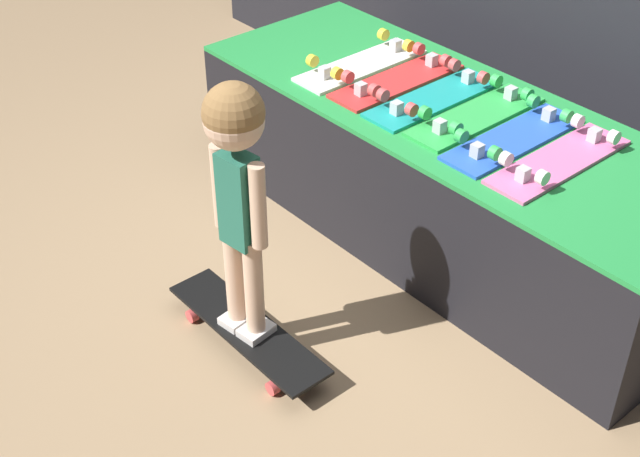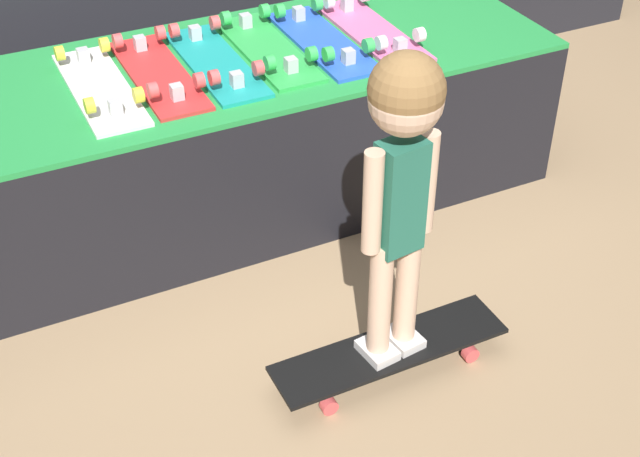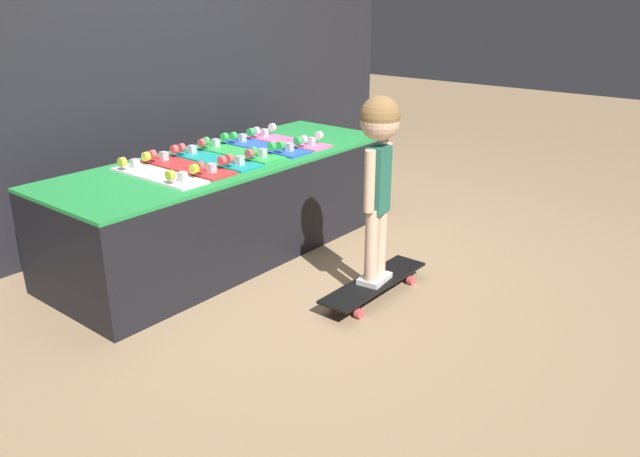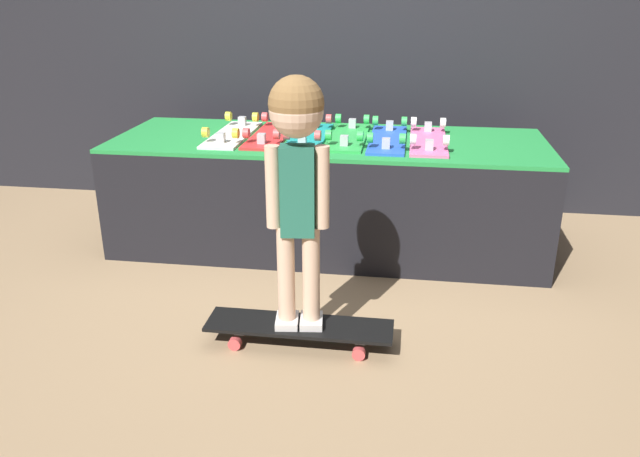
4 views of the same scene
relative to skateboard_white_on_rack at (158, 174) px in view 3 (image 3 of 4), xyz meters
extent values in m
plane|color=#9E7F5B|center=(0.53, -0.48, -0.62)|extent=(16.00, 16.00, 0.00)
cube|color=black|center=(0.53, 0.78, 0.62)|extent=(5.08, 0.10, 2.50)
cube|color=black|center=(0.53, 0.01, -0.33)|extent=(2.31, 0.83, 0.59)
cube|color=#23893D|center=(0.53, 0.01, -0.03)|extent=(2.31, 0.83, 0.02)
cube|color=white|center=(0.00, 0.00, -0.01)|extent=(0.19, 0.64, 0.01)
cube|color=#B7B7BC|center=(0.00, 0.21, 0.02)|extent=(0.04, 0.04, 0.05)
cylinder|color=yellow|center=(0.08, 0.21, 0.05)|extent=(0.03, 0.05, 0.05)
cylinder|color=yellow|center=(-0.08, 0.21, 0.05)|extent=(0.03, 0.05, 0.05)
cube|color=#B7B7BC|center=(0.00, -0.21, 0.02)|extent=(0.04, 0.04, 0.05)
cylinder|color=yellow|center=(0.08, -0.21, 0.05)|extent=(0.03, 0.05, 0.05)
cylinder|color=yellow|center=(-0.08, -0.21, 0.05)|extent=(0.03, 0.05, 0.05)
cube|color=red|center=(0.21, 0.01, -0.01)|extent=(0.19, 0.64, 0.01)
cube|color=#B7B7BC|center=(0.21, 0.22, 0.02)|extent=(0.04, 0.04, 0.05)
cylinder|color=#D84C4C|center=(0.29, 0.22, 0.05)|extent=(0.03, 0.05, 0.05)
cylinder|color=#D84C4C|center=(0.13, 0.22, 0.05)|extent=(0.03, 0.05, 0.05)
cube|color=#B7B7BC|center=(0.21, -0.20, 0.02)|extent=(0.04, 0.04, 0.05)
cylinder|color=#D84C4C|center=(0.29, -0.20, 0.05)|extent=(0.03, 0.05, 0.05)
cylinder|color=#D84C4C|center=(0.13, -0.20, 0.05)|extent=(0.03, 0.05, 0.05)
cube|color=teal|center=(0.42, 0.01, -0.01)|extent=(0.19, 0.64, 0.01)
cube|color=#B7B7BC|center=(0.42, 0.22, 0.02)|extent=(0.04, 0.04, 0.05)
cylinder|color=#D84C4C|center=(0.50, 0.22, 0.05)|extent=(0.03, 0.05, 0.05)
cylinder|color=#D84C4C|center=(0.34, 0.22, 0.05)|extent=(0.03, 0.05, 0.05)
cube|color=#B7B7BC|center=(0.42, -0.20, 0.02)|extent=(0.04, 0.04, 0.05)
cylinder|color=#D84C4C|center=(0.50, -0.20, 0.05)|extent=(0.03, 0.05, 0.05)
cylinder|color=#D84C4C|center=(0.34, -0.20, 0.05)|extent=(0.03, 0.05, 0.05)
cube|color=green|center=(0.64, 0.03, -0.01)|extent=(0.19, 0.64, 0.01)
cube|color=#B7B7BC|center=(0.64, 0.24, 0.02)|extent=(0.04, 0.04, 0.05)
cylinder|color=green|center=(0.72, 0.24, 0.05)|extent=(0.03, 0.05, 0.05)
cylinder|color=green|center=(0.56, 0.24, 0.05)|extent=(0.03, 0.05, 0.05)
cube|color=#B7B7BC|center=(0.64, -0.18, 0.02)|extent=(0.04, 0.04, 0.05)
cylinder|color=green|center=(0.72, -0.18, 0.05)|extent=(0.03, 0.05, 0.05)
cylinder|color=green|center=(0.56, -0.18, 0.05)|extent=(0.03, 0.05, 0.05)
cube|color=blue|center=(0.85, 0.00, -0.01)|extent=(0.19, 0.64, 0.01)
cube|color=#B7B7BC|center=(0.85, 0.21, 0.02)|extent=(0.04, 0.04, 0.05)
cylinder|color=green|center=(0.93, 0.21, 0.05)|extent=(0.03, 0.05, 0.05)
cylinder|color=green|center=(0.77, 0.21, 0.05)|extent=(0.03, 0.05, 0.05)
cube|color=#B7B7BC|center=(0.85, -0.21, 0.02)|extent=(0.04, 0.04, 0.05)
cylinder|color=green|center=(0.93, -0.21, 0.05)|extent=(0.03, 0.05, 0.05)
cylinder|color=green|center=(0.77, -0.21, 0.05)|extent=(0.03, 0.05, 0.05)
cube|color=pink|center=(1.06, 0.00, -0.01)|extent=(0.19, 0.64, 0.01)
cube|color=#B7B7BC|center=(1.06, 0.21, 0.02)|extent=(0.04, 0.04, 0.05)
cylinder|color=white|center=(1.14, 0.21, 0.05)|extent=(0.03, 0.05, 0.05)
cylinder|color=white|center=(0.98, 0.21, 0.05)|extent=(0.03, 0.05, 0.05)
cube|color=#B7B7BC|center=(1.06, -0.21, 0.02)|extent=(0.04, 0.04, 0.05)
cylinder|color=white|center=(1.14, -0.21, 0.05)|extent=(0.03, 0.05, 0.05)
cylinder|color=white|center=(0.98, -0.21, 0.05)|extent=(0.03, 0.05, 0.05)
cube|color=black|center=(0.56, -1.07, -0.54)|extent=(0.76, 0.19, 0.01)
cube|color=#B7B7BC|center=(0.81, -1.07, -0.57)|extent=(0.04, 0.04, 0.05)
cylinder|color=#D84C4C|center=(0.81, -0.99, -0.60)|extent=(0.05, 0.03, 0.05)
cylinder|color=#D84C4C|center=(0.81, -1.15, -0.60)|extent=(0.05, 0.03, 0.05)
cube|color=#B7B7BC|center=(0.31, -1.07, -0.57)|extent=(0.04, 0.04, 0.05)
cylinder|color=#D84C4C|center=(0.31, -0.99, -0.60)|extent=(0.05, 0.03, 0.05)
cylinder|color=#D84C4C|center=(0.31, -1.15, -0.60)|extent=(0.05, 0.03, 0.05)
cube|color=silver|center=(0.61, -1.07, -0.52)|extent=(0.10, 0.13, 0.03)
cylinder|color=#DBB293|center=(0.61, -1.07, -0.31)|extent=(0.07, 0.07, 0.40)
cube|color=silver|center=(0.51, -1.08, -0.52)|extent=(0.10, 0.13, 0.03)
cylinder|color=#DBB293|center=(0.51, -1.08, -0.31)|extent=(0.07, 0.07, 0.40)
cube|color=#236651|center=(0.56, -1.07, 0.04)|extent=(0.14, 0.11, 0.35)
cylinder|color=#DBB293|center=(0.65, -1.06, 0.05)|extent=(0.06, 0.06, 0.32)
cylinder|color=#DBB293|center=(0.47, -1.08, 0.05)|extent=(0.06, 0.06, 0.32)
sphere|color=#DBB293|center=(0.56, -1.07, 0.34)|extent=(0.20, 0.20, 0.20)
sphere|color=olive|center=(0.56, -1.07, 0.36)|extent=(0.20, 0.20, 0.20)
camera|label=1|loc=(2.59, -2.47, 1.70)|focal=50.00mm
camera|label=2|loc=(-0.52, -2.78, 1.42)|focal=50.00mm
camera|label=3|loc=(-2.00, -2.77, 0.94)|focal=35.00mm
camera|label=4|loc=(0.97, -3.26, 0.76)|focal=35.00mm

